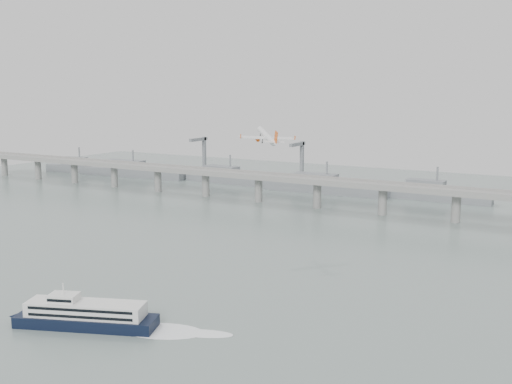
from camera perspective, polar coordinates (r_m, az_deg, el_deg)
The scene contains 5 objects.
ground at distance 264.83m, azimuth -5.97°, elevation -9.45°, with size 900.00×900.00×0.00m, color slate.
bridge at distance 434.65m, azimuth 9.35°, elevation 0.41°, with size 800.00×22.00×23.90m.
distant_fleet at distance 562.71m, azimuth -3.19°, elevation 1.44°, with size 453.00×60.90×40.00m.
ferry at distance 234.42m, azimuth -15.88°, elevation -11.21°, with size 82.95×38.62×16.35m.
airliner at distance 330.72m, azimuth 1.06°, elevation 5.31°, with size 28.10×27.52×10.76m.
Camera 1 is at (146.54, -202.97, 86.41)m, focal length 42.00 mm.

